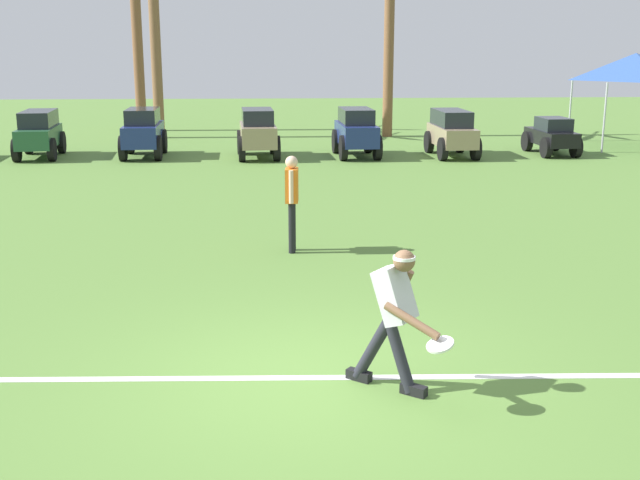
% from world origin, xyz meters
% --- Properties ---
extents(ground_plane, '(80.00, 80.00, 0.00)m').
position_xyz_m(ground_plane, '(0.00, 0.00, 0.00)').
color(ground_plane, '#588137').
extents(field_line_paint, '(23.12, 1.00, 0.01)m').
position_xyz_m(field_line_paint, '(0.00, 0.01, 0.00)').
color(field_line_paint, white).
rests_on(field_line_paint, ground_plane).
extents(frisbee_thrower, '(0.81, 0.87, 1.43)m').
position_xyz_m(frisbee_thrower, '(0.80, -0.30, 0.80)').
color(frisbee_thrower, '#23232D').
rests_on(frisbee_thrower, ground_plane).
extents(frisbee_in_flight, '(0.34, 0.34, 0.11)m').
position_xyz_m(frisbee_in_flight, '(1.14, -0.82, 0.66)').
color(frisbee_in_flight, white).
extents(teammate_near_sideline, '(0.22, 0.50, 1.56)m').
position_xyz_m(teammate_near_sideline, '(-0.07, 5.03, 0.94)').
color(teammate_near_sideline, black).
rests_on(teammate_near_sideline, ground_plane).
extents(parked_car_slot_b, '(1.35, 2.48, 1.34)m').
position_xyz_m(parked_car_slot_b, '(-7.19, 16.20, 0.72)').
color(parked_car_slot_b, '#235133').
rests_on(parked_car_slot_b, ground_plane).
extents(parked_car_slot_c, '(1.24, 2.38, 1.40)m').
position_xyz_m(parked_car_slot_c, '(-4.18, 16.09, 0.74)').
color(parked_car_slot_c, navy).
rests_on(parked_car_slot_c, ground_plane).
extents(parked_car_slot_d, '(1.31, 2.41, 1.40)m').
position_xyz_m(parked_car_slot_d, '(-0.84, 15.80, 0.74)').
color(parked_car_slot_d, '#998466').
rests_on(parked_car_slot_d, ground_plane).
extents(parked_car_slot_e, '(1.29, 2.40, 1.40)m').
position_xyz_m(parked_car_slot_e, '(2.03, 15.84, 0.74)').
color(parked_car_slot_e, navy).
rests_on(parked_car_slot_e, ground_plane).
extents(parked_car_slot_f, '(1.25, 2.44, 1.34)m').
position_xyz_m(parked_car_slot_f, '(4.84, 15.76, 0.72)').
color(parked_car_slot_f, '#998466').
rests_on(parked_car_slot_f, ground_plane).
extents(parked_car_slot_g, '(1.20, 2.25, 1.10)m').
position_xyz_m(parked_car_slot_g, '(7.91, 15.98, 0.56)').
color(parked_car_slot_g, black).
rests_on(parked_car_slot_g, ground_plane).
extents(palm_tree_far_left, '(3.21, 3.21, 7.35)m').
position_xyz_m(palm_tree_far_left, '(-5.35, 23.16, 4.11)').
color(palm_tree_far_left, brown).
rests_on(palm_tree_far_left, ground_plane).
extents(palm_tree_left_of_centre, '(3.34, 3.03, 6.73)m').
position_xyz_m(palm_tree_left_of_centre, '(-4.35, 20.83, 3.90)').
color(palm_tree_left_of_centre, brown).
rests_on(palm_tree_left_of_centre, ground_plane).
extents(palm_tree_right_of_centre, '(3.32, 3.33, 6.34)m').
position_xyz_m(palm_tree_right_of_centre, '(3.62, 20.84, 3.73)').
color(palm_tree_right_of_centre, brown).
rests_on(palm_tree_right_of_centre, ground_plane).
extents(event_tent, '(3.04, 3.04, 2.93)m').
position_xyz_m(event_tent, '(11.03, 17.70, 2.51)').
color(event_tent, '#B2B5BA').
rests_on(event_tent, ground_plane).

